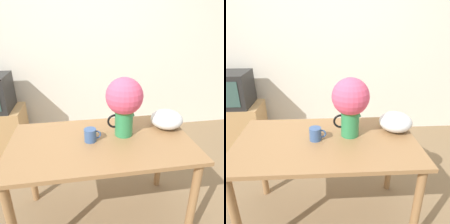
% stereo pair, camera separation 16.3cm
% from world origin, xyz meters
% --- Properties ---
extents(ground_plane, '(12.00, 12.00, 0.00)m').
position_xyz_m(ground_plane, '(0.00, 0.00, 0.00)').
color(ground_plane, '#7F6647').
extents(wall_back, '(8.00, 0.05, 2.60)m').
position_xyz_m(wall_back, '(0.00, 1.75, 1.30)').
color(wall_back, silver).
rests_on(wall_back, ground_plane).
extents(table, '(1.36, 0.78, 0.79)m').
position_xyz_m(table, '(-0.03, 0.03, 0.67)').
color(table, olive).
rests_on(table, ground_plane).
extents(flower_vase, '(0.28, 0.28, 0.46)m').
position_xyz_m(flower_vase, '(0.16, 0.10, 1.07)').
color(flower_vase, '#2D844C').
rests_on(flower_vase, table).
extents(coffee_mug, '(0.13, 0.09, 0.10)m').
position_xyz_m(coffee_mug, '(-0.11, 0.04, 0.84)').
color(coffee_mug, '#385689').
rests_on(coffee_mug, table).
extents(white_bowl, '(0.26, 0.26, 0.15)m').
position_xyz_m(white_bowl, '(0.53, 0.16, 0.86)').
color(white_bowl, silver).
rests_on(white_bowl, table).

